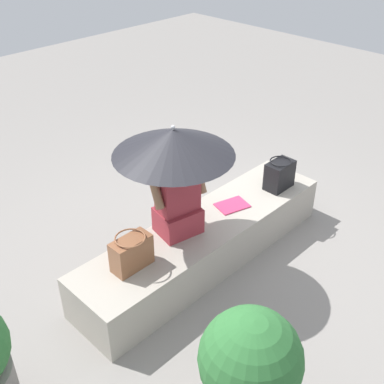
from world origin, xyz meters
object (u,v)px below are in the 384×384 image
object	(u,v)px
tote_bag_canvas	(279,175)
magazine	(232,205)
person_seated	(177,191)
parasol	(173,142)
planter_near	(249,374)
handbag_black	(131,253)

from	to	relation	value
tote_bag_canvas	magazine	size ratio (longest dim) A/B	1.03
magazine	person_seated	bearing A→B (deg)	-171.41
person_seated	parasol	xyz separation A→B (m)	(-0.08, -0.05, 0.48)
person_seated	parasol	distance (m)	0.49
person_seated	planter_near	world-z (taller)	person_seated
person_seated	magazine	bearing A→B (deg)	-7.66
person_seated	magazine	distance (m)	0.71
handbag_black	planter_near	world-z (taller)	planter_near
magazine	handbag_black	bearing A→B (deg)	-163.87
parasol	tote_bag_canvas	bearing A→B (deg)	-6.35
parasol	person_seated	bearing A→B (deg)	32.49
parasol	handbag_black	distance (m)	0.88
parasol	handbag_black	bearing A→B (deg)	-176.60
tote_bag_canvas	magazine	world-z (taller)	tote_bag_canvas
magazine	planter_near	world-z (taller)	planter_near
parasol	planter_near	xyz separation A→B (m)	(-0.65, -1.29, -0.79)
person_seated	planter_near	distance (m)	1.56
magazine	parasol	bearing A→B (deg)	-166.37
parasol	magazine	world-z (taller)	parasol
person_seated	handbag_black	xyz separation A→B (m)	(-0.56, -0.08, -0.25)
handbag_black	magazine	world-z (taller)	handbag_black
person_seated	handbag_black	distance (m)	0.61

